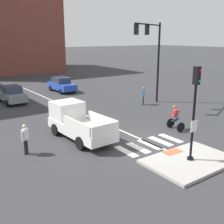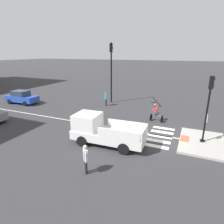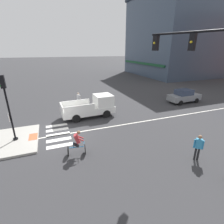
# 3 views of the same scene
# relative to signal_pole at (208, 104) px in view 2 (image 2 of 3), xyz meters

# --- Properties ---
(ground_plane) EXTENTS (300.00, 300.00, 0.00)m
(ground_plane) POSITION_rel_signal_pole_xyz_m (0.00, 3.14, -2.94)
(ground_plane) COLOR #333335
(traffic_island) EXTENTS (4.44, 3.03, 0.15)m
(traffic_island) POSITION_rel_signal_pole_xyz_m (0.00, 0.01, -2.86)
(traffic_island) COLOR #A3A099
(traffic_island) RESTS_ON ground
(tactile_pad_front) EXTENTS (1.10, 0.60, 0.01)m
(tactile_pad_front) POSITION_rel_signal_pole_xyz_m (0.00, 1.17, -2.78)
(tactile_pad_front) COLOR #DB5B38
(tactile_pad_front) RESTS_ON traffic_island
(signal_pole) EXTENTS (0.44, 0.38, 4.63)m
(signal_pole) POSITION_rel_signal_pole_xyz_m (0.00, 0.00, 0.00)
(signal_pole) COLOR black
(signal_pole) RESTS_ON traffic_island
(crosswalk_stripe_a) EXTENTS (0.44, 1.80, 0.01)m
(crosswalk_stripe_a) POSITION_rel_signal_pole_xyz_m (-1.77, 2.96, -2.93)
(crosswalk_stripe_a) COLOR silver
(crosswalk_stripe_a) RESTS_ON ground
(crosswalk_stripe_b) EXTENTS (0.44, 1.80, 0.01)m
(crosswalk_stripe_b) POSITION_rel_signal_pole_xyz_m (-0.88, 2.96, -2.93)
(crosswalk_stripe_b) COLOR silver
(crosswalk_stripe_b) RESTS_ON ground
(crosswalk_stripe_c) EXTENTS (0.44, 1.80, 0.01)m
(crosswalk_stripe_c) POSITION_rel_signal_pole_xyz_m (0.00, 2.96, -2.93)
(crosswalk_stripe_c) COLOR silver
(crosswalk_stripe_c) RESTS_ON ground
(crosswalk_stripe_d) EXTENTS (0.44, 1.80, 0.01)m
(crosswalk_stripe_d) POSITION_rel_signal_pole_xyz_m (0.88, 2.96, -2.93)
(crosswalk_stripe_d) COLOR silver
(crosswalk_stripe_d) RESTS_ON ground
(crosswalk_stripe_e) EXTENTS (0.44, 1.80, 0.01)m
(crosswalk_stripe_e) POSITION_rel_signal_pole_xyz_m (1.77, 2.96, -2.93)
(crosswalk_stripe_e) COLOR silver
(crosswalk_stripe_e) RESTS_ON ground
(lane_centre_line) EXTENTS (0.14, 28.00, 0.01)m
(lane_centre_line) POSITION_rel_signal_pole_xyz_m (0.15, 13.14, -2.93)
(lane_centre_line) COLOR silver
(lane_centre_line) RESTS_ON ground
(traffic_light_mast) EXTENTS (4.78, 2.26, 7.33)m
(traffic_light_mast) POSITION_rel_signal_pole_xyz_m (6.78, 10.12, 2.11)
(traffic_light_mast) COLOR black
(traffic_light_mast) RESTS_ON ground
(car_blue_eastbound_distant) EXTENTS (1.94, 4.15, 1.64)m
(car_blue_eastbound_distant) POSITION_rel_signal_pole_xyz_m (2.98, 20.83, -2.13)
(car_blue_eastbound_distant) COLOR #2347B7
(car_blue_eastbound_distant) RESTS_ON ground
(pickup_truck_white_westbound_near) EXTENTS (2.23, 5.18, 2.08)m
(pickup_truck_white_westbound_near) POSITION_rel_signal_pole_xyz_m (-2.85, 6.55, -1.96)
(pickup_truck_white_westbound_near) COLOR white
(pickup_truck_white_westbound_near) RESTS_ON ground
(cyclist) EXTENTS (0.81, 1.18, 1.68)m
(cyclist) POSITION_rel_signal_pole_xyz_m (3.26, 3.97, -2.07)
(cyclist) COLOR black
(cyclist) RESTS_ON ground
(pedestrian_at_curb_left) EXTENTS (0.45, 0.40, 1.67)m
(pedestrian_at_curb_left) POSITION_rel_signal_pole_xyz_m (-6.34, 5.76, -1.96)
(pedestrian_at_curb_left) COLOR black
(pedestrian_at_curb_left) RESTS_ON ground
(pedestrian_waiting_far_side) EXTENTS (0.41, 0.43, 1.67)m
(pedestrian_waiting_far_side) POSITION_rel_signal_pole_xyz_m (6.30, 10.60, -1.96)
(pedestrian_waiting_far_side) COLOR black
(pedestrian_waiting_far_side) RESTS_ON ground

